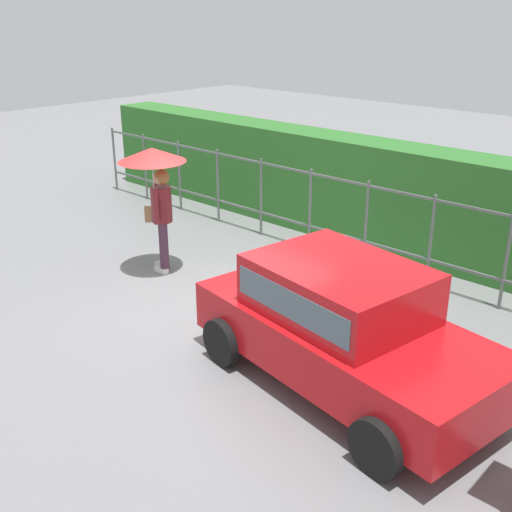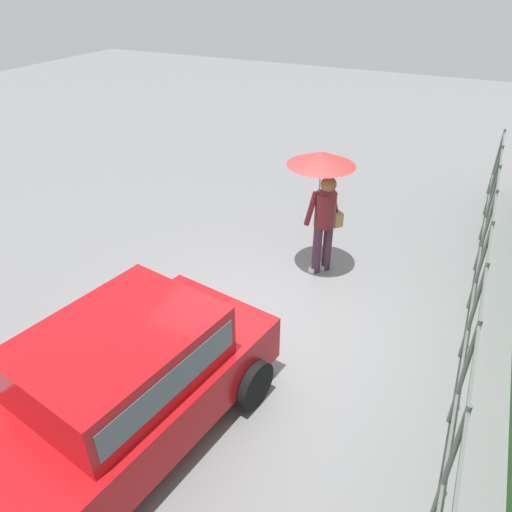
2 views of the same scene
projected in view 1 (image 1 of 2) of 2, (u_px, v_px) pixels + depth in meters
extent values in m
plane|color=slate|center=(225.00, 304.00, 9.29)|extent=(40.00, 40.00, 0.00)
cube|color=#B71116|center=(345.00, 341.00, 7.09)|extent=(3.91, 2.21, 0.60)
cube|color=#B71116|center=(338.00, 289.00, 6.98)|extent=(2.10, 1.72, 0.60)
cube|color=#4C5B66|center=(339.00, 287.00, 6.97)|extent=(1.96, 1.72, 0.33)
cylinder|color=black|center=(481.00, 385.00, 6.76)|extent=(0.62, 0.27, 0.60)
cylinder|color=black|center=(377.00, 447.00, 5.80)|extent=(0.62, 0.27, 0.60)
cylinder|color=black|center=(322.00, 304.00, 8.59)|extent=(0.62, 0.27, 0.60)
cylinder|color=black|center=(222.00, 342.00, 7.63)|extent=(0.62, 0.27, 0.60)
cube|color=red|center=(278.00, 267.00, 8.71)|extent=(0.09, 0.21, 0.16)
cube|color=red|center=(213.00, 288.00, 8.08)|extent=(0.09, 0.21, 0.16)
cylinder|color=#47283D|center=(164.00, 248.00, 10.24)|extent=(0.15, 0.15, 0.86)
cylinder|color=#47283D|center=(164.00, 244.00, 10.43)|extent=(0.15, 0.15, 0.86)
cube|color=white|center=(162.00, 270.00, 10.38)|extent=(0.26, 0.10, 0.08)
cube|color=white|center=(162.00, 265.00, 10.56)|extent=(0.26, 0.10, 0.08)
cylinder|color=maroon|center=(161.00, 204.00, 10.07)|extent=(0.34, 0.34, 0.58)
sphere|color=#DBAD89|center=(160.00, 179.00, 9.91)|extent=(0.22, 0.22, 0.22)
sphere|color=olive|center=(162.00, 177.00, 9.90)|extent=(0.25, 0.25, 0.25)
cylinder|color=maroon|center=(156.00, 207.00, 9.84)|extent=(0.23, 0.21, 0.56)
cylinder|color=maroon|center=(156.00, 199.00, 10.25)|extent=(0.23, 0.21, 0.56)
cylinder|color=#B2B2B7|center=(154.00, 185.00, 9.85)|extent=(0.02, 0.02, 0.77)
cone|color=red|center=(152.00, 155.00, 9.67)|extent=(1.07, 1.07, 0.22)
cube|color=tan|center=(155.00, 214.00, 10.38)|extent=(0.34, 0.36, 0.24)
cylinder|color=#59605B|center=(115.00, 159.00, 14.82)|extent=(0.05, 0.05, 1.50)
cylinder|color=#59605B|center=(145.00, 167.00, 14.08)|extent=(0.05, 0.05, 1.50)
cylinder|color=#59605B|center=(180.00, 176.00, 13.33)|extent=(0.05, 0.05, 1.50)
cylinder|color=#59605B|center=(218.00, 186.00, 12.59)|extent=(0.05, 0.05, 1.50)
cylinder|color=#59605B|center=(261.00, 197.00, 11.84)|extent=(0.05, 0.05, 1.50)
cylinder|color=#59605B|center=(310.00, 210.00, 11.10)|extent=(0.05, 0.05, 1.50)
cylinder|color=#59605B|center=(366.00, 225.00, 10.35)|extent=(0.05, 0.05, 1.50)
cylinder|color=#59605B|center=(431.00, 242.00, 9.60)|extent=(0.05, 0.05, 1.50)
cylinder|color=#59605B|center=(506.00, 261.00, 8.86)|extent=(0.05, 0.05, 1.50)
cube|color=#59605B|center=(311.00, 174.00, 10.85)|extent=(11.83, 0.03, 0.04)
cube|color=#59605B|center=(309.00, 226.00, 11.21)|extent=(11.83, 0.03, 0.04)
cube|color=#2D6B28|center=(346.00, 187.00, 11.76)|extent=(12.83, 0.90, 1.90)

